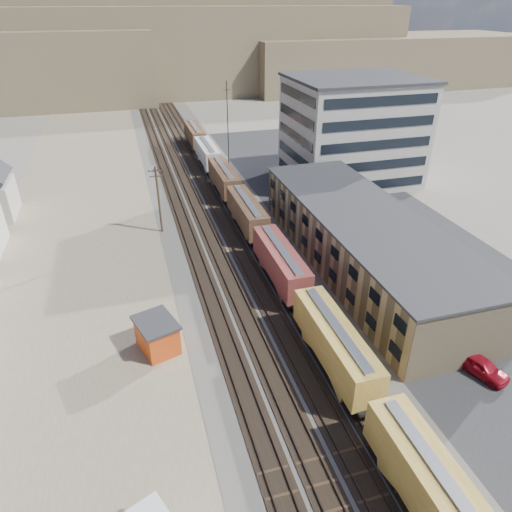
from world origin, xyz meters
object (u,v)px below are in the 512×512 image
object	(u,v)px
utility_pole_north	(159,198)
parked_car_red	(481,367)
maintenance_shed	(157,335)
freight_train	(262,235)
parked_car_blue	(357,193)

from	to	relation	value
utility_pole_north	parked_car_red	size ratio (longest dim) A/B	2.02
utility_pole_north	parked_car_red	bearing A→B (deg)	-56.67
utility_pole_north	maintenance_shed	distance (m)	26.47
utility_pole_north	parked_car_red	distance (m)	45.51
freight_train	parked_car_red	xyz separation A→B (m)	(12.59, -27.52, -1.95)
utility_pole_north	parked_car_blue	bearing A→B (deg)	7.07
utility_pole_north	parked_car_blue	distance (m)	34.54
freight_train	maintenance_shed	size ratio (longest dim) A/B	22.29
freight_train	utility_pole_north	size ratio (longest dim) A/B	11.97
utility_pole_north	parked_car_blue	size ratio (longest dim) A/B	1.95
parked_car_blue	maintenance_shed	bearing A→B (deg)	155.23
freight_train	parked_car_red	bearing A→B (deg)	-65.42
parked_car_blue	parked_car_red	bearing A→B (deg)	-166.16
utility_pole_north	parked_car_blue	world-z (taller)	utility_pole_north
maintenance_shed	parked_car_blue	distance (m)	47.89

